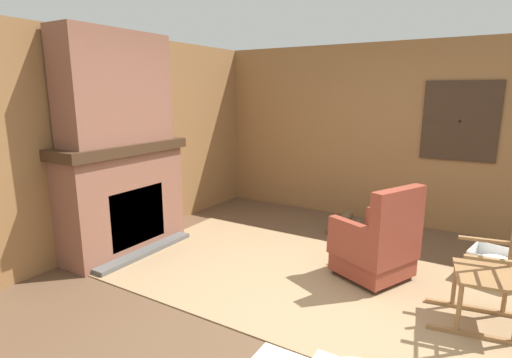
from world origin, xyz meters
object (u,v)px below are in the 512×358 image
(rocking_chair, at_px, (492,277))
(oil_lamp_vase, at_px, (82,137))
(decorative_plate_on_mantel, at_px, (114,132))
(firewood_stack, at_px, (344,225))
(armchair, at_px, (377,245))
(storage_case, at_px, (141,134))
(laundry_basket, at_px, (497,266))

(rocking_chair, bearing_deg, oil_lamp_vase, 2.54)
(oil_lamp_vase, bearing_deg, decorative_plate_on_mantel, 92.73)
(firewood_stack, xyz_separation_m, decorative_plate_on_mantel, (-2.05, -1.92, 1.29))
(armchair, distance_m, oil_lamp_vase, 3.15)
(oil_lamp_vase, distance_m, storage_case, 0.79)
(firewood_stack, relative_size, storage_case, 1.80)
(armchair, height_order, laundry_basket, armchair)
(armchair, bearing_deg, firewood_stack, -33.76)
(storage_case, bearing_deg, armchair, 7.78)
(rocking_chair, xyz_separation_m, decorative_plate_on_mantel, (-3.74, -0.39, 0.96))
(rocking_chair, height_order, oil_lamp_vase, oil_lamp_vase)
(rocking_chair, bearing_deg, storage_case, -9.35)
(armchair, distance_m, firewood_stack, 1.40)
(armchair, height_order, rocking_chair, rocking_chair)
(firewood_stack, xyz_separation_m, storage_case, (-2.03, -1.55, 1.23))
(armchair, distance_m, rocking_chair, 1.03)
(firewood_stack, relative_size, oil_lamp_vase, 1.55)
(armchair, xyz_separation_m, laundry_basket, (1.02, 0.60, -0.21))
(laundry_basket, bearing_deg, storage_case, -165.54)
(oil_lamp_vase, height_order, storage_case, oil_lamp_vase)
(armchair, height_order, decorative_plate_on_mantel, decorative_plate_on_mantel)
(storage_case, bearing_deg, oil_lamp_vase, -90.01)
(armchair, relative_size, rocking_chair, 0.78)
(firewood_stack, distance_m, oil_lamp_vase, 3.34)
(firewood_stack, xyz_separation_m, oil_lamp_vase, (-2.03, -2.33, 1.27))
(rocking_chair, relative_size, laundry_basket, 2.26)
(armchair, bearing_deg, rocking_chair, -175.41)
(rocking_chair, bearing_deg, laundry_basket, -102.52)
(laundry_basket, xyz_separation_m, oil_lamp_vase, (-3.77, -1.76, 1.21))
(decorative_plate_on_mantel, bearing_deg, armchair, 14.98)
(storage_case, bearing_deg, firewood_stack, 37.40)
(oil_lamp_vase, bearing_deg, rocking_chair, 12.23)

